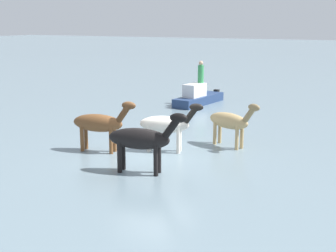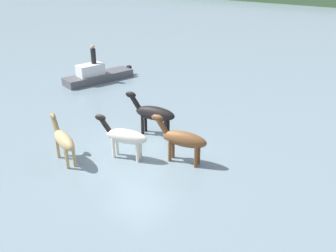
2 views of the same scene
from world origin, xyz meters
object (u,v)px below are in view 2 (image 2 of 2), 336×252
object	(u,v)px
boat_tender_starboard	(97,76)
person_helmsman_aft	(93,55)
horse_mid_herd	(182,139)
horse_pinto_flank	(153,113)
horse_lead	(64,140)
horse_dun_straggler	(125,136)

from	to	relation	value
boat_tender_starboard	person_helmsman_aft	bearing A→B (deg)	-21.52
horse_mid_herd	boat_tender_starboard	size ratio (longest dim) A/B	0.49
boat_tender_starboard	person_helmsman_aft	world-z (taller)	person_helmsman_aft
horse_pinto_flank	horse_mid_herd	distance (m)	2.80
horse_lead	person_helmsman_aft	world-z (taller)	person_helmsman_aft
horse_lead	boat_tender_starboard	world-z (taller)	horse_lead
horse_mid_herd	person_helmsman_aft	distance (m)	11.77
horse_pinto_flank	horse_mid_herd	bearing A→B (deg)	140.28
horse_pinto_flank	horse_mid_herd	xyz separation A→B (m)	(2.46, -1.34, -0.04)
horse_mid_herd	person_helmsman_aft	bearing A→B (deg)	-37.32
horse_dun_straggler	horse_lead	world-z (taller)	horse_dun_straggler
horse_mid_herd	horse_pinto_flank	bearing A→B (deg)	-38.30
horse_dun_straggler	boat_tender_starboard	xyz separation A→B (m)	(-8.27, 6.62, -0.65)
horse_lead	boat_tender_starboard	bearing A→B (deg)	-31.44
horse_pinto_flank	horse_dun_straggler	xyz separation A→B (m)	(0.41, -2.40, -0.08)
horse_pinto_flank	horse_dun_straggler	distance (m)	2.44
horse_lead	horse_mid_herd	bearing A→B (deg)	-125.01
horse_mid_herd	horse_lead	world-z (taller)	horse_mid_herd
horse_pinto_flank	boat_tender_starboard	distance (m)	8.95
horse_pinto_flank	person_helmsman_aft	bearing A→B (deg)	-38.44
person_helmsman_aft	boat_tender_starboard	bearing A→B (deg)	53.43
horse_dun_straggler	horse_mid_herd	bearing A→B (deg)	-167.60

